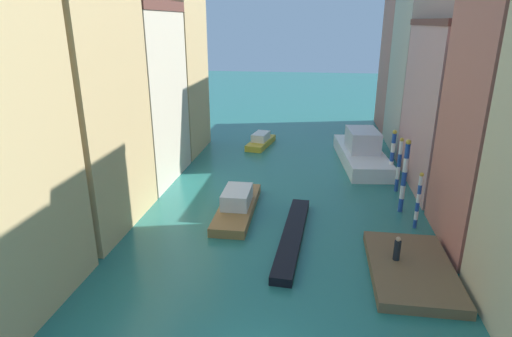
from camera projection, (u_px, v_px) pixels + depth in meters
name	position (u px, v px, depth m)	size (l,w,h in m)	color
ground_plane	(293.00, 168.00, 38.79)	(154.00, 154.00, 0.00)	#28756B
building_left_1	(61.00, 98.00, 25.69)	(7.97, 8.68, 16.57)	#DBB77A
building_left_2	(125.00, 94.00, 34.28)	(7.97, 8.79, 14.23)	beige
building_left_3	(158.00, 44.00, 40.93)	(7.97, 7.50, 21.16)	#DBB77A
building_right_2	(469.00, 107.00, 32.71)	(7.97, 11.57, 12.90)	tan
building_right_3	(441.00, 39.00, 41.03)	(7.97, 9.64, 22.07)	#BCB299
building_right_4	(418.00, 63.00, 50.32)	(7.97, 8.22, 16.02)	#C6705B
waterfront_dock	(411.00, 269.00, 22.44)	(4.27, 7.10, 0.54)	brown
person_on_dock	(397.00, 249.00, 22.65)	(0.36, 0.36, 1.37)	black
mooring_pole_0	(418.00, 200.00, 26.89)	(0.27, 0.27, 3.82)	#1E479E
mooring_pole_1	(404.00, 176.00, 29.03)	(0.36, 0.36, 5.26)	#1E479E
mooring_pole_2	(399.00, 164.00, 32.75)	(0.31, 0.31, 4.36)	#1E479E
mooring_pole_3	(392.00, 154.00, 35.38)	(0.37, 0.37, 4.28)	#1E479E
vaporetto_white	(362.00, 152.00, 39.77)	(4.79, 11.51, 3.21)	white
gondola_black	(292.00, 236.00, 25.98)	(1.81, 10.21, 0.51)	black
motorboat_0	(237.00, 204.00, 29.62)	(2.38, 7.99, 1.70)	olive
motorboat_1	(261.00, 141.00, 45.50)	(2.72, 5.66, 1.42)	gold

